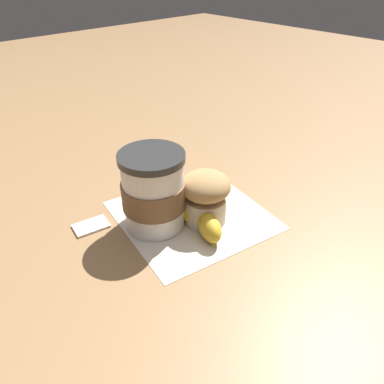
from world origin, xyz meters
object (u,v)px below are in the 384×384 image
(coffee_cup, at_px, (154,191))
(banana, at_px, (202,205))
(muffin, at_px, (205,196))
(sugar_packet, at_px, (91,225))

(coffee_cup, relative_size, banana, 0.87)
(coffee_cup, height_order, banana, coffee_cup)
(muffin, xyz_separation_m, sugar_packet, (-0.14, 0.10, -0.04))
(muffin, bearing_deg, coffee_cup, 144.09)
(coffee_cup, bearing_deg, sugar_packet, 141.66)
(muffin, distance_m, sugar_packet, 0.18)
(muffin, height_order, banana, muffin)
(banana, distance_m, sugar_packet, 0.17)
(coffee_cup, xyz_separation_m, muffin, (0.06, -0.04, -0.01))
(banana, bearing_deg, sugar_packet, 147.13)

